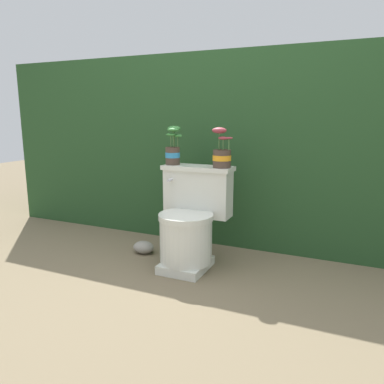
{
  "coord_description": "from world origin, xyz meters",
  "views": [
    {
      "loc": [
        0.96,
        -2.12,
        1.01
      ],
      "look_at": [
        -0.03,
        0.09,
        0.51
      ],
      "focal_mm": 35.0,
      "sensor_mm": 36.0,
      "label": 1
    }
  ],
  "objects_px": {
    "toilet": "(190,222)",
    "garden_stone": "(144,247)",
    "potted_plant_midleft": "(222,155)",
    "potted_plant_left": "(173,149)"
  },
  "relations": [
    {
      "from": "toilet",
      "to": "garden_stone",
      "type": "xyz_separation_m",
      "value": [
        -0.41,
        0.07,
        -0.26
      ]
    },
    {
      "from": "potted_plant_midleft",
      "to": "garden_stone",
      "type": "xyz_separation_m",
      "value": [
        -0.59,
        -0.04,
        -0.71
      ]
    },
    {
      "from": "potted_plant_midleft",
      "to": "garden_stone",
      "type": "height_order",
      "value": "potted_plant_midleft"
    },
    {
      "from": "potted_plant_left",
      "to": "garden_stone",
      "type": "height_order",
      "value": "potted_plant_left"
    },
    {
      "from": "toilet",
      "to": "potted_plant_midleft",
      "type": "distance_m",
      "value": 0.49
    },
    {
      "from": "garden_stone",
      "to": "potted_plant_left",
      "type": "bearing_deg",
      "value": 13.84
    },
    {
      "from": "toilet",
      "to": "potted_plant_midleft",
      "type": "relative_size",
      "value": 2.57
    },
    {
      "from": "toilet",
      "to": "potted_plant_left",
      "type": "bearing_deg",
      "value": 146.61
    },
    {
      "from": "toilet",
      "to": "potted_plant_midleft",
      "type": "xyz_separation_m",
      "value": [
        0.17,
        0.11,
        0.45
      ]
    },
    {
      "from": "toilet",
      "to": "potted_plant_left",
      "type": "distance_m",
      "value": 0.52
    }
  ]
}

